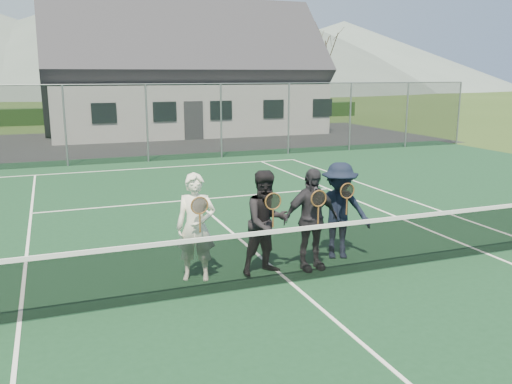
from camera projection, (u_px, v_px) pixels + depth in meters
ground at (126, 143)px, 27.18m from camera, size 220.00×220.00×0.00m
court_surface at (291, 283)px, 8.92m from camera, size 30.00×30.00×0.02m
tarmac_carpark at (41, 146)px, 25.80m from camera, size 40.00×12.00×0.01m
hedge_row at (103, 115)px, 38.02m from camera, size 40.00×1.20×1.10m
hill_centre at (178, 32)px, 100.26m from camera, size 120.00×120.00×22.00m
hill_east at (343, 56)px, 113.25m from camera, size 90.00×90.00×14.00m
court_markings at (291, 283)px, 8.91m from camera, size 11.03×23.83×0.01m
tennis_net at (291, 253)px, 8.80m from camera, size 11.68×0.08×1.10m
perimeter_fence at (147, 123)px, 20.92m from camera, size 30.07×0.07×3.02m
clubhouse at (183, 63)px, 31.37m from camera, size 15.60×8.20×7.70m
tree_c at (126, 39)px, 38.51m from camera, size 3.20×3.20×7.77m
tree_d at (257, 42)px, 41.98m from camera, size 3.20×3.20×7.77m
tree_e at (326, 43)px, 44.06m from camera, size 3.20×3.20×7.77m
player_a at (196, 227)px, 8.90m from camera, size 0.77×0.65×1.80m
player_b at (267, 222)px, 9.18m from camera, size 0.97×0.81×1.80m
player_c at (311, 219)px, 9.38m from camera, size 1.08×0.53×1.80m
player_d at (339, 211)px, 9.98m from camera, size 1.32×1.02×1.80m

